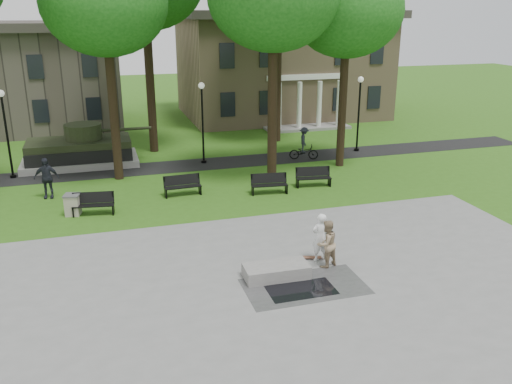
# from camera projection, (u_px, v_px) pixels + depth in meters

# --- Properties ---
(ground) EXTENTS (120.00, 120.00, 0.00)m
(ground) POSITION_uv_depth(u_px,v_px,m) (254.00, 246.00, 20.87)
(ground) COLOR #2D5915
(ground) RESTS_ON ground
(plaza) EXTENTS (22.00, 16.00, 0.02)m
(plaza) POSITION_uv_depth(u_px,v_px,m) (301.00, 311.00, 16.33)
(plaza) COLOR gray
(plaza) RESTS_ON ground
(footpath) EXTENTS (44.00, 2.60, 0.01)m
(footpath) POSITION_uv_depth(u_px,v_px,m) (197.00, 165.00, 31.76)
(footpath) COLOR black
(footpath) RESTS_ON ground
(building_right) EXTENTS (17.00, 12.00, 8.60)m
(building_right) POSITION_uv_depth(u_px,v_px,m) (281.00, 63.00, 45.79)
(building_right) COLOR #9E8460
(building_right) RESTS_ON ground
(building_left) EXTENTS (15.00, 10.00, 7.20)m
(building_left) POSITION_uv_depth(u_px,v_px,m) (15.00, 80.00, 40.80)
(building_left) COLOR #4C443D
(building_left) RESTS_ON ground
(tree_1) EXTENTS (6.20, 6.20, 11.63)m
(tree_1) POSITION_uv_depth(u_px,v_px,m) (104.00, 3.00, 26.32)
(tree_1) COLOR black
(tree_1) RESTS_ON ground
(tree_3) EXTENTS (6.00, 6.00, 11.19)m
(tree_3) POSITION_uv_depth(u_px,v_px,m) (347.00, 11.00, 28.91)
(tree_3) COLOR black
(tree_3) RESTS_ON ground
(lamp_left) EXTENTS (0.36, 0.36, 4.73)m
(lamp_left) POSITION_uv_depth(u_px,v_px,m) (6.00, 127.00, 28.44)
(lamp_left) COLOR black
(lamp_left) RESTS_ON ground
(lamp_mid) EXTENTS (0.36, 0.36, 4.73)m
(lamp_mid) POSITION_uv_depth(u_px,v_px,m) (202.00, 116.00, 31.28)
(lamp_mid) COLOR black
(lamp_mid) RESTS_ON ground
(lamp_right) EXTENTS (0.36, 0.36, 4.73)m
(lamp_right) POSITION_uv_depth(u_px,v_px,m) (359.00, 108.00, 33.99)
(lamp_right) COLOR black
(lamp_right) RESTS_ON ground
(tank_monument) EXTENTS (7.45, 3.40, 2.40)m
(tank_monument) POSITION_uv_depth(u_px,v_px,m) (80.00, 150.00, 31.56)
(tank_monument) COLOR gray
(tank_monument) RESTS_ON ground
(puddle) EXTENTS (2.20, 1.20, 0.00)m
(puddle) POSITION_uv_depth(u_px,v_px,m) (301.00, 290.00, 17.55)
(puddle) COLOR black
(puddle) RESTS_ON plaza
(concrete_block) EXTENTS (2.22, 1.05, 0.45)m
(concrete_block) POSITION_uv_depth(u_px,v_px,m) (276.00, 271.00, 18.34)
(concrete_block) COLOR gray
(concrete_block) RESTS_ON plaza
(skateboard) EXTENTS (0.80, 0.42, 0.07)m
(skateboard) POSITION_uv_depth(u_px,v_px,m) (311.00, 258.00, 19.74)
(skateboard) COLOR brown
(skateboard) RESTS_ON plaza
(skateboarder) EXTENTS (0.67, 0.44, 1.80)m
(skateboarder) POSITION_uv_depth(u_px,v_px,m) (320.00, 237.00, 19.37)
(skateboarder) COLOR white
(skateboarder) RESTS_ON plaza
(friend_watching) EXTENTS (1.01, 0.89, 1.73)m
(friend_watching) POSITION_uv_depth(u_px,v_px,m) (327.00, 244.00, 18.93)
(friend_watching) COLOR tan
(friend_watching) RESTS_ON plaza
(pedestrian_walker) EXTENTS (1.22, 0.64, 2.00)m
(pedestrian_walker) POSITION_uv_depth(u_px,v_px,m) (46.00, 178.00, 25.90)
(pedestrian_walker) COLOR #1F212A
(pedestrian_walker) RESTS_ON ground
(cyclist) EXTENTS (1.85, 1.11, 1.97)m
(cyclist) POSITION_uv_depth(u_px,v_px,m) (304.00, 146.00, 32.69)
(cyclist) COLOR black
(cyclist) RESTS_ON ground
(park_bench_0) EXTENTS (1.85, 0.78, 1.00)m
(park_bench_0) POSITION_uv_depth(u_px,v_px,m) (93.00, 203.00, 23.94)
(park_bench_0) COLOR black
(park_bench_0) RESTS_ON ground
(park_bench_1) EXTENTS (1.82, 0.61, 1.00)m
(park_bench_1) POSITION_uv_depth(u_px,v_px,m) (182.00, 185.00, 26.44)
(park_bench_1) COLOR black
(park_bench_1) RESTS_ON ground
(park_bench_2) EXTENTS (1.84, 0.72, 1.00)m
(park_bench_2) POSITION_uv_depth(u_px,v_px,m) (269.00, 183.00, 26.69)
(park_bench_2) COLOR black
(park_bench_2) RESTS_ON ground
(park_bench_3) EXTENTS (1.84, 0.75, 1.00)m
(park_bench_3) POSITION_uv_depth(u_px,v_px,m) (313.00, 176.00, 27.79)
(park_bench_3) COLOR black
(park_bench_3) RESTS_ON ground
(trash_bin) EXTENTS (0.80, 0.80, 0.96)m
(trash_bin) POSITION_uv_depth(u_px,v_px,m) (73.00, 205.00, 23.88)
(trash_bin) COLOR #9F9A83
(trash_bin) RESTS_ON ground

